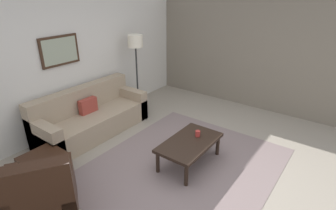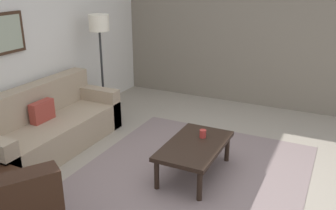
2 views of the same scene
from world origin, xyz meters
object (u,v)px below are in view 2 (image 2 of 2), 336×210
framed_artwork (0,34)px  lamp_standing (100,34)px  couch_main (45,128)px  coffee_table (195,147)px  cup (203,134)px

framed_artwork → lamp_standing: bearing=-14.8°
couch_main → coffee_table: bearing=-83.1°
lamp_standing → coffee_table: bearing=-117.7°
couch_main → lamp_standing: bearing=-0.5°
couch_main → framed_artwork: 1.36m
couch_main → framed_artwork: size_ratio=2.95×
framed_artwork → cup: bearing=-75.9°
coffee_table → cup: (0.21, -0.02, 0.10)m
cup → lamp_standing: (0.91, 2.14, 0.95)m
coffee_table → lamp_standing: lamp_standing is taller
couch_main → coffee_table: couch_main is taller
coffee_table → cup: size_ratio=11.20×
cup → framed_artwork: bearing=104.1°
framed_artwork → couch_main: bearing=-66.4°
coffee_table → lamp_standing: 2.61m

